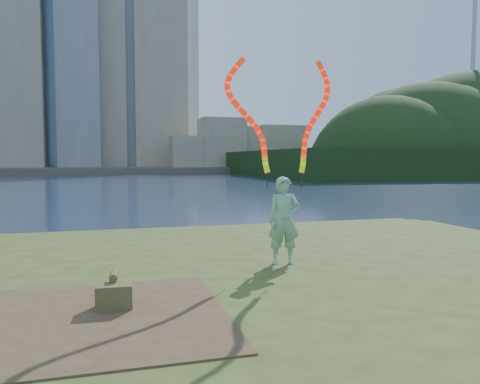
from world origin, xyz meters
name	(u,v)px	position (x,y,z in m)	size (l,w,h in m)	color
ground	(213,295)	(0.00, 0.00, 0.00)	(320.00, 320.00, 0.00)	#18253E
grassy_knoll	(246,316)	(0.00, -2.30, 0.34)	(20.00, 18.00, 0.80)	#344318
dirt_patch	(88,318)	(-2.20, -3.20, 0.81)	(3.20, 3.00, 0.02)	#47331E
far_shore	(117,169)	(0.00, 95.00, 0.60)	(320.00, 40.00, 1.20)	#4E4839
observation_tower	(193,3)	(18.00, 102.00, 39.11)	(10.00, 10.00, 58.00)	silver
wooded_hill	(467,174)	(59.57, 59.96, 0.16)	(78.00, 50.00, 63.00)	black
woman_with_ribbons	(284,184)	(1.08, -1.05, 2.22)	(1.99, 0.56, 3.95)	#116F3A
canvas_bag	(114,295)	(-1.90, -2.89, 0.97)	(0.46, 0.52, 0.42)	#4F4B26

